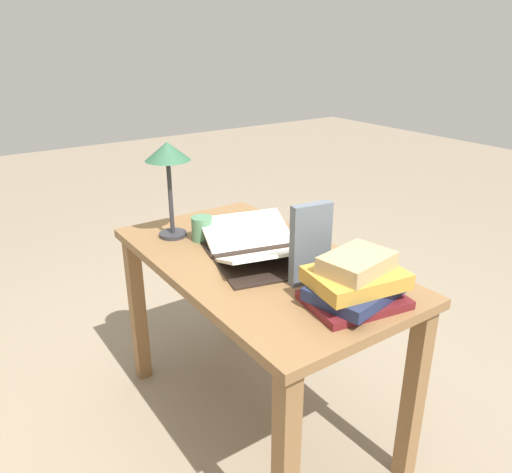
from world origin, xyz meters
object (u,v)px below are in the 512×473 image
open_book (257,247)px  reading_lamp (168,160)px  book_standing_upright (310,244)px  book_stack_tall (355,283)px  coffee_mug (202,228)px  pencil (301,239)px

open_book → reading_lamp: reading_lamp is taller
book_standing_upright → book_stack_tall: bearing=-165.6°
coffee_mug → book_standing_upright: bearing=-167.9°
reading_lamp → book_standing_upright: bearing=-162.9°
book_standing_upright → reading_lamp: size_ratio=0.71×
open_book → pencil: bearing=-72.2°
open_book → pencil: 0.23m
reading_lamp → coffee_mug: 0.30m
book_stack_tall → coffee_mug: book_stack_tall is taller
coffee_mug → pencil: 0.40m
book_stack_tall → pencil: 0.54m
reading_lamp → pencil: bearing=-128.9°
book_standing_upright → open_book: bearing=10.8°
reading_lamp → coffee_mug: (-0.10, -0.08, -0.27)m
book_standing_upright → pencil: book_standing_upright is taller
open_book → book_standing_upright: (-0.29, -0.01, 0.11)m
pencil → book_standing_upright: bearing=144.7°
book_stack_tall → coffee_mug: (0.72, 0.13, -0.02)m
book_stack_tall → pencil: size_ratio=1.94×
coffee_mug → open_book: bearing=-156.8°
book_stack_tall → coffee_mug: size_ratio=2.94×
open_book → coffee_mug: bearing=37.3°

